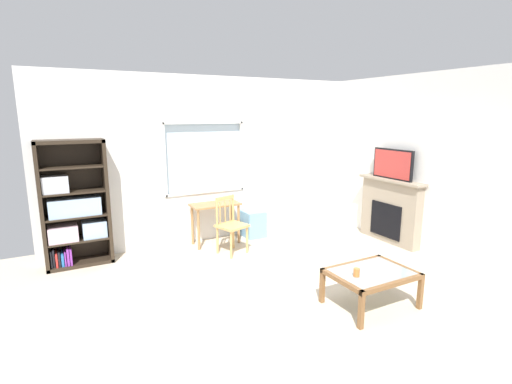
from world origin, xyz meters
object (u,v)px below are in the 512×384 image
at_px(fireplace, 390,210).
at_px(coffee_table, 371,276).
at_px(wooden_chair, 231,224).
at_px(desk_under_window, 215,211).
at_px(tv, 393,164).
at_px(bookshelf, 73,209).
at_px(plastic_drawer_unit, 253,224).
at_px(sippy_cup, 357,272).

xyz_separation_m(fireplace, coffee_table, (-1.93, -1.54, -0.19)).
xyz_separation_m(wooden_chair, coffee_table, (0.71, -2.32, -0.10)).
xyz_separation_m(desk_under_window, wooden_chair, (0.04, -0.52, -0.10)).
relative_size(desk_under_window, tv, 1.02).
xyz_separation_m(bookshelf, desk_under_window, (2.13, -0.11, -0.26)).
relative_size(wooden_chair, plastic_drawer_unit, 1.92).
xyz_separation_m(wooden_chair, plastic_drawer_unit, (0.70, 0.57, -0.23)).
relative_size(bookshelf, sippy_cup, 20.25).
height_order(plastic_drawer_unit, tv, tv).
bearing_deg(tv, bookshelf, 163.64).
bearing_deg(plastic_drawer_unit, wooden_chair, -140.98).
xyz_separation_m(wooden_chair, sippy_cup, (0.46, -2.34, 0.00)).
bearing_deg(desk_under_window, coffee_table, -75.18).
bearing_deg(tv, wooden_chair, 163.39).
xyz_separation_m(bookshelf, plastic_drawer_unit, (2.88, -0.06, -0.59)).
bearing_deg(tv, sippy_cup, -144.17).
bearing_deg(coffee_table, tv, 38.83).
bearing_deg(fireplace, coffee_table, -141.44).
xyz_separation_m(desk_under_window, fireplace, (2.68, -1.30, -0.01)).
height_order(wooden_chair, plastic_drawer_unit, wooden_chair).
distance_m(tv, sippy_cup, 2.81).
bearing_deg(sippy_cup, desk_under_window, 100.01).
xyz_separation_m(desk_under_window, sippy_cup, (0.50, -2.86, -0.10)).
height_order(desk_under_window, tv, tv).
height_order(coffee_table, sippy_cup, sippy_cup).
distance_m(bookshelf, wooden_chair, 2.29).
bearing_deg(plastic_drawer_unit, sippy_cup, -94.69).
relative_size(plastic_drawer_unit, tv, 0.59).
bearing_deg(sippy_cup, fireplace, 35.60).
height_order(wooden_chair, tv, tv).
distance_m(wooden_chair, sippy_cup, 2.38).
bearing_deg(coffee_table, fireplace, 38.56).
relative_size(wooden_chair, fireplace, 0.71).
xyz_separation_m(plastic_drawer_unit, coffee_table, (0.01, -2.89, 0.13)).
xyz_separation_m(fireplace, tv, (-0.02, 0.00, 0.80)).
height_order(wooden_chair, sippy_cup, wooden_chair).
distance_m(bookshelf, fireplace, 5.02).
distance_m(desk_under_window, sippy_cup, 2.90).
xyz_separation_m(desk_under_window, tv, (2.66, -1.30, 0.78)).
bearing_deg(plastic_drawer_unit, bookshelf, 178.78).
distance_m(wooden_chair, plastic_drawer_unit, 0.93).
relative_size(coffee_table, sippy_cup, 10.38).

